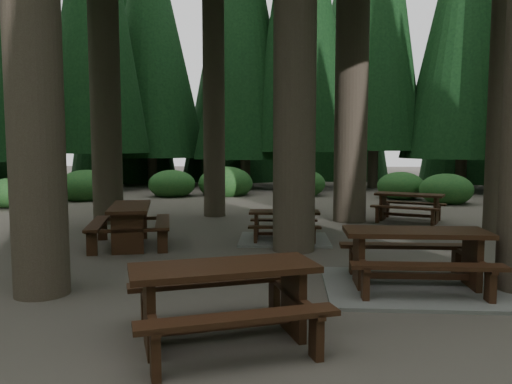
# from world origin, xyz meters

# --- Properties ---
(ground) EXTENTS (80.00, 80.00, 0.00)m
(ground) POSITION_xyz_m (0.00, 0.00, 0.00)
(ground) COLOR #4A443C
(ground) RESTS_ON ground
(picnic_table_a) EXTENTS (2.61, 2.16, 0.88)m
(picnic_table_a) POSITION_xyz_m (2.53, -2.43, 0.32)
(picnic_table_a) COLOR gray
(picnic_table_a) RESTS_ON ground
(picnic_table_b) EXTENTS (2.03, 2.31, 0.86)m
(picnic_table_b) POSITION_xyz_m (-2.60, 0.40, 0.57)
(picnic_table_b) COLOR #351F0F
(picnic_table_b) RESTS_ON ground
(picnic_table_c) EXTENTS (2.00, 1.66, 0.67)m
(picnic_table_c) POSITION_xyz_m (0.60, 1.19, 0.21)
(picnic_table_c) COLOR gray
(picnic_table_c) RESTS_ON ground
(picnic_table_d) EXTENTS (2.23, 2.05, 0.78)m
(picnic_table_d) POSITION_xyz_m (4.03, 4.20, 0.52)
(picnic_table_d) COLOR #351F0F
(picnic_table_d) RESTS_ON ground
(picnic_table_e) EXTENTS (2.38, 2.15, 0.85)m
(picnic_table_e) POSITION_xyz_m (-0.00, -4.58, 0.56)
(picnic_table_e) COLOR #351F0F
(picnic_table_e) RESTS_ON ground
(shrub_ring) EXTENTS (23.86, 24.64, 1.49)m
(shrub_ring) POSITION_xyz_m (0.70, 0.75, 0.40)
(shrub_ring) COLOR #1F5D27
(shrub_ring) RESTS_ON ground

